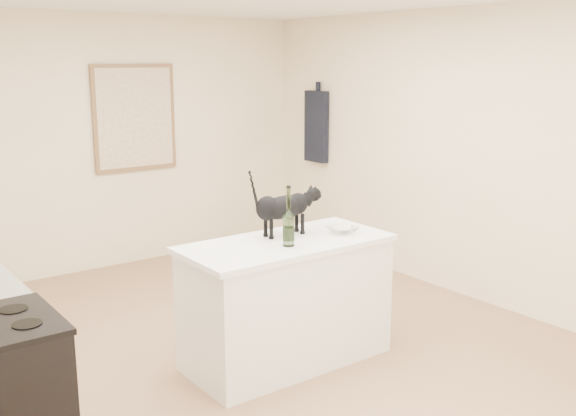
{
  "coord_description": "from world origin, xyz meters",
  "views": [
    {
      "loc": [
        -2.58,
        -3.81,
        2.14
      ],
      "look_at": [
        0.15,
        -0.15,
        1.12
      ],
      "focal_mm": 41.57,
      "sensor_mm": 36.0,
      "label": 1
    }
  ],
  "objects": [
    {
      "name": "wine_bottle",
      "position": [
        0.03,
        -0.31,
        1.08
      ],
      "size": [
        0.09,
        0.09,
        0.37
      ],
      "primitive_type": "cylinder",
      "rotation": [
        0.0,
        0.0,
        0.18
      ],
      "color": "#2D4E1F",
      "rests_on": "island_top"
    },
    {
      "name": "hanging_garment",
      "position": [
        2.19,
        2.05,
        1.4
      ],
      "size": [
        0.08,
        0.34,
        0.8
      ],
      "primitive_type": "cube",
      "color": "black",
      "rests_on": "wall_right"
    },
    {
      "name": "artwork_canvas",
      "position": [
        0.3,
        2.7,
        1.55
      ],
      "size": [
        0.82,
        0.0,
        1.02
      ],
      "primitive_type": "cube",
      "color": "beige",
      "rests_on": "wall_back"
    },
    {
      "name": "wall_back",
      "position": [
        0.0,
        2.75,
        1.3
      ],
      "size": [
        4.5,
        0.0,
        4.5
      ],
      "primitive_type": "plane",
      "rotation": [
        1.57,
        0.0,
        0.0
      ],
      "color": "#F7E4BF",
      "rests_on": "ground"
    },
    {
      "name": "floor",
      "position": [
        0.0,
        0.0,
        0.0
      ],
      "size": [
        5.5,
        5.5,
        0.0
      ],
      "primitive_type": "plane",
      "color": "#8E694C",
      "rests_on": "ground"
    },
    {
      "name": "island_base",
      "position": [
        0.1,
        -0.2,
        0.43
      ],
      "size": [
        1.44,
        0.67,
        0.86
      ],
      "primitive_type": "cube",
      "color": "white",
      "rests_on": "floor"
    },
    {
      "name": "wall_right",
      "position": [
        2.25,
        0.0,
        1.3
      ],
      "size": [
        0.0,
        5.5,
        5.5
      ],
      "primitive_type": "plane",
      "rotation": [
        1.57,
        0.0,
        -1.57
      ],
      "color": "#F7E4BF",
      "rests_on": "ground"
    },
    {
      "name": "glass_bowl",
      "position": [
        0.55,
        -0.28,
        0.93
      ],
      "size": [
        0.24,
        0.24,
        0.05
      ],
      "primitive_type": "imported",
      "rotation": [
        0.0,
        0.0,
        -0.09
      ],
      "color": "white",
      "rests_on": "island_top"
    },
    {
      "name": "black_cat",
      "position": [
        0.17,
        -0.07,
        1.09
      ],
      "size": [
        0.54,
        0.2,
        0.37
      ],
      "primitive_type": null,
      "rotation": [
        0.0,
        0.0,
        -0.08
      ],
      "color": "black",
      "rests_on": "island_top"
    },
    {
      "name": "artwork_frame",
      "position": [
        0.3,
        2.72,
        1.55
      ],
      "size": [
        0.9,
        0.03,
        1.1
      ],
      "primitive_type": "cube",
      "color": "brown",
      "rests_on": "wall_back"
    },
    {
      "name": "island_top",
      "position": [
        0.1,
        -0.2,
        0.88
      ],
      "size": [
        1.5,
        0.7,
        0.04
      ],
      "primitive_type": "cube",
      "color": "white",
      "rests_on": "island_base"
    }
  ]
}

